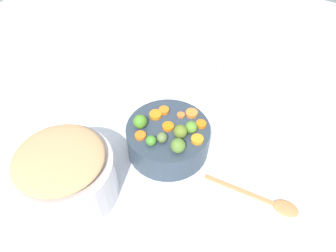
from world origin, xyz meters
TOP-DOWN VIEW (x-y plane):
  - tabletop at (0.00, 0.00)m, footprint 2.40×2.40m
  - serving_bowl_carrots at (0.01, -0.04)m, footprint 0.25×0.25m
  - metal_pot at (-0.15, -0.31)m, footprint 0.27×0.27m
  - stuffing_mound at (-0.15, -0.31)m, footprint 0.23×0.23m
  - carrot_slice_0 at (-0.04, -0.10)m, footprint 0.05×0.05m
  - carrot_slice_1 at (-0.05, -0.01)m, footprint 0.04×0.04m
  - carrot_slice_2 at (-0.03, 0.02)m, footprint 0.04×0.04m
  - carrot_slice_3 at (0.11, -0.04)m, footprint 0.05×0.05m
  - carrot_slice_4 at (0.05, 0.05)m, footprint 0.04×0.04m
  - carrot_slice_5 at (0.02, 0.03)m, footprint 0.03×0.03m
  - carrot_slice_6 at (0.01, -0.03)m, footprint 0.05×0.05m
  - carrot_slice_7 at (0.09, 0.02)m, footprint 0.04×0.04m
  - brussels_sprout_0 at (-0.06, -0.07)m, footprint 0.04×0.04m
  - brussels_sprout_1 at (0.08, -0.09)m, footprint 0.04×0.04m
  - brussels_sprout_2 at (0.08, -0.01)m, footprint 0.04×0.04m
  - brussels_sprout_3 at (0.06, -0.05)m, footprint 0.04×0.04m
  - brussels_sprout_4 at (0.02, -0.09)m, footprint 0.03×0.03m
  - brussels_sprout_5 at (-0.00, -0.11)m, footprint 0.03×0.03m
  - wooden_spoon at (0.35, -0.06)m, footprint 0.27×0.05m
  - casserole_dish at (-0.08, 0.31)m, footprint 0.23×0.23m

SIDE VIEW (x-z plane):
  - tabletop at x=0.00m, z-range 0.00..0.02m
  - wooden_spoon at x=0.35m, z-range 0.02..0.03m
  - casserole_dish at x=-0.08m, z-range 0.02..0.11m
  - serving_bowl_carrots at x=0.01m, z-range 0.02..0.11m
  - metal_pot at x=-0.15m, z-range 0.02..0.16m
  - carrot_slice_5 at x=0.02m, z-range 0.11..0.12m
  - carrot_slice_0 at x=-0.04m, z-range 0.11..0.12m
  - carrot_slice_6 at x=0.01m, z-range 0.11..0.12m
  - carrot_slice_7 at x=0.09m, z-range 0.11..0.13m
  - carrot_slice_4 at x=0.05m, z-range 0.11..0.13m
  - carrot_slice_3 at x=0.11m, z-range 0.11..0.13m
  - carrot_slice_1 at x=-0.05m, z-range 0.11..0.13m
  - carrot_slice_2 at x=-0.03m, z-range 0.11..0.13m
  - brussels_sprout_5 at x=0.00m, z-range 0.11..0.15m
  - brussels_sprout_4 at x=0.02m, z-range 0.11..0.15m
  - brussels_sprout_2 at x=0.08m, z-range 0.11..0.15m
  - brussels_sprout_3 at x=0.06m, z-range 0.11..0.15m
  - brussels_sprout_0 at x=-0.06m, z-range 0.11..0.16m
  - brussels_sprout_1 at x=0.08m, z-range 0.11..0.16m
  - stuffing_mound at x=-0.15m, z-range 0.16..0.20m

